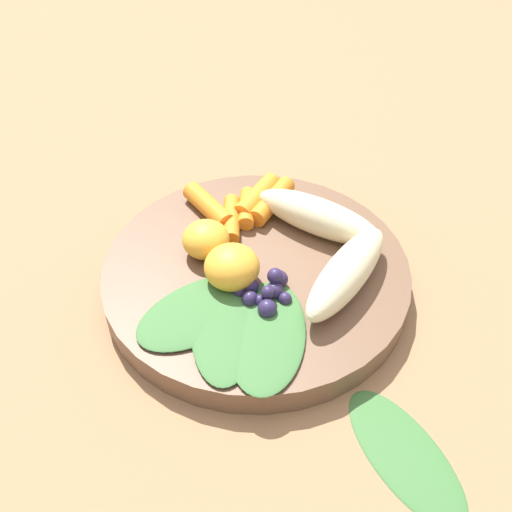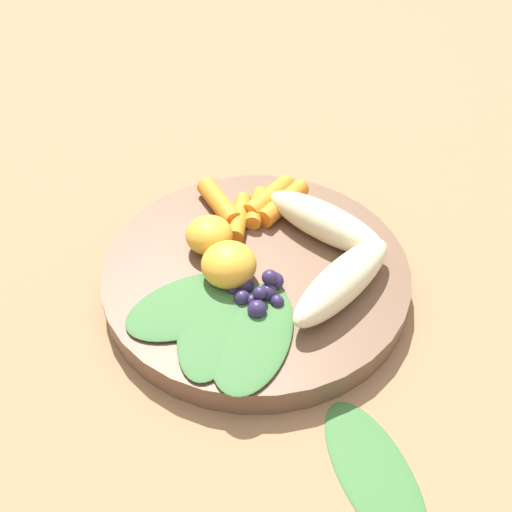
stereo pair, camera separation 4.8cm
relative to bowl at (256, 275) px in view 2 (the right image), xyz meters
The scene contains 16 objects.
ground_plane 0.01m from the bowl, ahead, with size 2.40×2.40×0.00m, color #99704C.
bowl is the anchor object (origin of this frame).
banana_peeled_left 0.08m from the bowl, 148.82° to the left, with size 0.12×0.03×0.03m, color beige.
banana_peeled_right 0.08m from the bowl, 92.12° to the left, with size 0.12×0.03×0.03m, color beige.
orange_segment_near 0.04m from the bowl, 24.25° to the right, with size 0.04×0.04×0.03m, color #F4A833.
orange_segment_far 0.05m from the bowl, 84.17° to the right, with size 0.04×0.04×0.03m, color #F4A833.
carrot_front 0.08m from the bowl, behind, with size 0.02×0.02×0.06m, color orange.
carrot_mid_left 0.08m from the bowl, 161.41° to the right, with size 0.02×0.02×0.06m, color orange.
carrot_mid_right 0.07m from the bowl, 153.18° to the right, with size 0.01×0.01×0.05m, color orange.
carrot_rear 0.06m from the bowl, 137.13° to the right, with size 0.01×0.01×0.06m, color orange.
carrot_small 0.08m from the bowl, 127.58° to the right, with size 0.02×0.02×0.06m, color orange.
blueberry_pile 0.04m from the bowl, 29.52° to the left, with size 0.05×0.05×0.02m.
kale_leaf_left 0.07m from the bowl, 19.02° to the right, with size 0.11×0.06×0.01m, color #3D7038.
kale_leaf_right 0.07m from the bowl, ahead, with size 0.12×0.05×0.01m, color #3D7038.
kale_leaf_rear 0.08m from the bowl, 25.83° to the left, with size 0.11×0.06×0.01m, color #3D7038.
kale_leaf_stray 0.19m from the bowl, 51.79° to the left, with size 0.11×0.05×0.01m, color #3D7038.
Camera 2 is at (0.31, 0.16, 0.36)m, focal length 41.01 mm.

